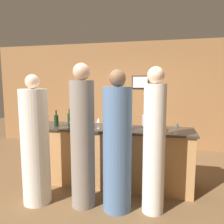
# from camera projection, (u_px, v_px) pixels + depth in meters

# --- Properties ---
(ground_plane) EXTENTS (14.00, 14.00, 0.00)m
(ground_plane) POSITION_uv_depth(u_px,v_px,m) (111.00, 183.00, 3.78)
(ground_plane) COLOR brown
(back_wall) EXTENTS (8.00, 0.08, 2.80)m
(back_wall) POSITION_uv_depth(u_px,v_px,m) (131.00, 95.00, 5.88)
(back_wall) COLOR olive
(back_wall) RESTS_ON ground_plane
(bar_counter) EXTENTS (2.71, 0.67, 0.98)m
(bar_counter) POSITION_uv_depth(u_px,v_px,m) (110.00, 156.00, 3.72)
(bar_counter) COLOR #B27F4C
(bar_counter) RESTS_ON ground_plane
(bartender) EXTENTS (0.31, 0.31, 1.84)m
(bartender) POSITION_uv_depth(u_px,v_px,m) (120.00, 126.00, 4.41)
(bartender) COLOR gray
(bartender) RESTS_ON ground_plane
(guest_0) EXTENTS (0.39, 0.39, 1.84)m
(guest_0) POSITION_uv_depth(u_px,v_px,m) (35.00, 145.00, 3.09)
(guest_0) COLOR silver
(guest_0) RESTS_ON ground_plane
(guest_1) EXTENTS (0.29, 0.29, 1.93)m
(guest_1) POSITION_uv_depth(u_px,v_px,m) (154.00, 145.00, 2.84)
(guest_1) COLOR silver
(guest_1) RESTS_ON ground_plane
(guest_2) EXTENTS (0.33, 0.33, 1.99)m
(guest_2) POSITION_uv_depth(u_px,v_px,m) (83.00, 141.00, 3.00)
(guest_2) COLOR gray
(guest_2) RESTS_ON ground_plane
(guest_3) EXTENTS (0.39, 0.39, 1.90)m
(guest_3) POSITION_uv_depth(u_px,v_px,m) (117.00, 147.00, 2.91)
(guest_3) COLOR #4C6B93
(guest_3) RESTS_ON ground_plane
(wine_bottle_0) EXTENTS (0.07, 0.07, 0.31)m
(wine_bottle_0) POSITION_uv_depth(u_px,v_px,m) (70.00, 120.00, 3.70)
(wine_bottle_0) COLOR black
(wine_bottle_0) RESTS_ON bar_counter
(wine_bottle_1) EXTENTS (0.08, 0.08, 0.33)m
(wine_bottle_1) POSITION_uv_depth(u_px,v_px,m) (110.00, 120.00, 3.62)
(wine_bottle_1) COLOR black
(wine_bottle_1) RESTS_ON bar_counter
(wine_bottle_2) EXTENTS (0.08, 0.08, 0.28)m
(wine_bottle_2) POSITION_uv_depth(u_px,v_px,m) (56.00, 120.00, 3.75)
(wine_bottle_2) COLOR black
(wine_bottle_2) RESTS_ON bar_counter
(ice_bucket) EXTENTS (0.15, 0.15, 0.20)m
(ice_bucket) POSITION_uv_depth(u_px,v_px,m) (146.00, 121.00, 3.71)
(ice_bucket) COLOR #9E9993
(ice_bucket) RESTS_ON bar_counter
(wine_glass_0) EXTENTS (0.07, 0.07, 0.17)m
(wine_glass_0) POSITION_uv_depth(u_px,v_px,m) (99.00, 121.00, 3.57)
(wine_glass_0) COLOR silver
(wine_glass_0) RESTS_ON bar_counter
(wine_glass_1) EXTENTS (0.08, 0.08, 0.17)m
(wine_glass_1) POSITION_uv_depth(u_px,v_px,m) (177.00, 125.00, 3.18)
(wine_glass_1) COLOR silver
(wine_glass_1) RESTS_ON bar_counter
(wine_glass_2) EXTENTS (0.08, 0.08, 0.15)m
(wine_glass_2) POSITION_uv_depth(u_px,v_px,m) (126.00, 123.00, 3.49)
(wine_glass_2) COLOR silver
(wine_glass_2) RESTS_ON bar_counter
(wine_glass_3) EXTENTS (0.07, 0.07, 0.16)m
(wine_glass_3) POSITION_uv_depth(u_px,v_px,m) (71.00, 121.00, 3.54)
(wine_glass_3) COLOR silver
(wine_glass_3) RESTS_ON bar_counter
(wine_glass_4) EXTENTS (0.07, 0.07, 0.16)m
(wine_glass_4) POSITION_uv_depth(u_px,v_px,m) (119.00, 123.00, 3.38)
(wine_glass_4) COLOR silver
(wine_glass_4) RESTS_ON bar_counter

